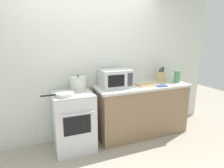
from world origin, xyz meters
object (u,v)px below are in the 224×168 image
object	(u,v)px
stock_pot	(78,83)
microwave	(115,78)
frying_pan	(65,94)
oven_mitt	(161,86)
cutting_board	(147,85)
stove	(74,121)
knife_block	(161,77)
pasta_box	(177,77)

from	to	relation	value
stock_pot	microwave	xyz separation A→B (m)	(0.62, -0.06, 0.04)
stock_pot	microwave	bearing A→B (deg)	-5.70
frying_pan	oven_mitt	size ratio (longest dim) A/B	2.55
microwave	cutting_board	bearing A→B (deg)	-7.81
stove	knife_block	xyz separation A→B (m)	(1.72, 0.14, 0.56)
cutting_board	microwave	bearing A→B (deg)	172.19
stove	microwave	world-z (taller)	microwave
stock_pot	cutting_board	world-z (taller)	stock_pot
stove	pasta_box	size ratio (longest dim) A/B	4.18
stock_pot	frying_pan	bearing A→B (deg)	-133.71
stock_pot	cutting_board	bearing A→B (deg)	-6.72
frying_pan	pasta_box	size ratio (longest dim) A/B	2.09
cutting_board	oven_mitt	xyz separation A→B (m)	(0.20, -0.16, -0.00)
oven_mitt	stock_pot	bearing A→B (deg)	167.76
frying_pan	oven_mitt	world-z (taller)	frying_pan
cutting_board	knife_block	xyz separation A→B (m)	(0.41, 0.14, 0.09)
microwave	oven_mitt	distance (m)	0.81
stock_pot	pasta_box	world-z (taller)	stock_pot
stove	frying_pan	world-z (taller)	frying_pan
stock_pot	knife_block	world-z (taller)	knife_block
stove	frying_pan	distance (m)	0.52
oven_mitt	frying_pan	bearing A→B (deg)	179.08
stock_pot	frying_pan	size ratio (longest dim) A/B	0.75
knife_block	frying_pan	bearing A→B (deg)	-171.60
frying_pan	cutting_board	xyz separation A→B (m)	(1.45, 0.13, -0.02)
frying_pan	knife_block	size ratio (longest dim) A/B	1.62
stove	microwave	distance (m)	0.97
microwave	cutting_board	size ratio (longest dim) A/B	1.39
stock_pot	knife_block	distance (m)	1.59
microwave	oven_mitt	bearing A→B (deg)	-17.30
microwave	pasta_box	size ratio (longest dim) A/B	2.27
stove	pasta_box	distance (m)	2.03
pasta_box	knife_block	bearing A→B (deg)	143.60
cutting_board	oven_mitt	bearing A→B (deg)	-39.34
stove	knife_block	distance (m)	1.82
microwave	oven_mitt	size ratio (longest dim) A/B	2.78
stove	knife_block	bearing A→B (deg)	4.69
knife_block	oven_mitt	xyz separation A→B (m)	(-0.21, -0.30, -0.09)
knife_block	cutting_board	bearing A→B (deg)	-160.99
stove	oven_mitt	world-z (taller)	oven_mitt
frying_pan	oven_mitt	xyz separation A→B (m)	(1.64, -0.03, -0.02)
stove	microwave	size ratio (longest dim) A/B	1.84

